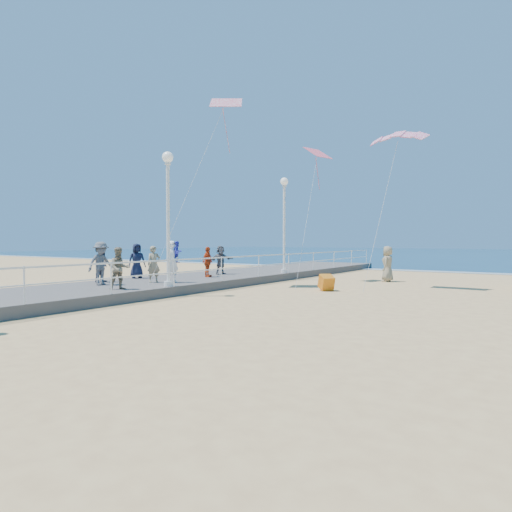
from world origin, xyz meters
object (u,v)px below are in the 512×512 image
Objects in this scene: lamp_post_far at (284,215)px; woman_holding_toddler at (173,262)px; spectator_1 at (119,268)px; spectator_4 at (137,261)px; spectator_7 at (103,264)px; spectator_5 at (221,260)px; box_kite at (326,284)px; spectator_3 at (207,262)px; beach_walker_c at (388,264)px; spectator_2 at (101,263)px; lamp_post_mid at (168,204)px; toddler_held at (177,252)px; spectator_6 at (154,264)px.

woman_holding_toddler is at bearing -96.89° from lamp_post_far.
woman_holding_toddler is 3.10m from spectator_1.
spectator_7 is (0.35, -2.22, -0.06)m from spectator_4.
spectator_7 reaches higher than spectator_5.
lamp_post_far reaches higher than spectator_5.
woman_holding_toddler is 6.78m from box_kite.
spectator_1 is 2.62× the size of box_kite.
spectator_1 reaches higher than spectator_7.
spectator_1 reaches higher than spectator_3.
spectator_5 reaches higher than beach_walker_c.
woman_holding_toddler is at bearing -29.47° from spectator_2.
spectator_3 is 0.98× the size of spectator_5.
spectator_2 is at bearing 147.50° from woman_holding_toddler.
lamp_post_mid reaches higher than woman_holding_toddler.
spectator_5 is (-1.49, 4.83, -0.55)m from toddler_held.
spectator_5 is at bearing 20.32° from toddler_held.
spectator_7 is (-1.99, -4.68, 0.02)m from spectator_3.
spectator_7 is at bearing 55.94° from spectator_2.
box_kite is at bearing -27.73° from spectator_6.
spectator_1 reaches higher than box_kite.
spectator_3 is 0.90× the size of spectator_4.
box_kite is (-0.81, -5.88, -0.65)m from beach_walker_c.
lamp_post_mid is at bearing 6.86° from spectator_1.
spectator_6 is (0.98, 1.97, -0.09)m from spectator_2.
box_kite is (4.36, 5.30, -3.36)m from lamp_post_mid.
toddler_held is (-0.79, 1.34, -1.94)m from lamp_post_mid.
spectator_4 is at bearing 80.25° from woman_holding_toddler.
woman_holding_toddler reaches higher than spectator_7.
lamp_post_far is 4.41m from spectator_5.
lamp_post_far reaches higher than toddler_held.
spectator_1 is (0.17, -3.23, -0.53)m from toddler_held.
spectator_2 reaches higher than spectator_3.
spectator_7 is (-2.00, -1.11, -0.02)m from spectator_6.
lamp_post_far is at bearing 13.98° from spectator_6.
spectator_4 is 13.05m from beach_walker_c.
box_kite is (6.64, -0.88, -0.87)m from spectator_5.
box_kite is at bearing -65.98° from spectator_7.
lamp_post_far is 3.38× the size of spectator_1.
toddler_held is 0.61× the size of spectator_5.
spectator_4 is 9.08m from box_kite.
toddler_held is 0.62× the size of spectator_3.
lamp_post_mid is at bearing -138.36° from woman_holding_toddler.
toddler_held is at bearing 120.66° from lamp_post_mid.
spectator_6 reaches higher than spectator_3.
beach_walker_c is 3.18× the size of box_kite.
spectator_5 is at bearing 36.69° from spectator_1.
lamp_post_far reaches higher than spectator_6.
lamp_post_far is 6.63m from box_kite.
lamp_post_mid reaches higher than toddler_held.
woman_holding_toddler reaches higher than spectator_2.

